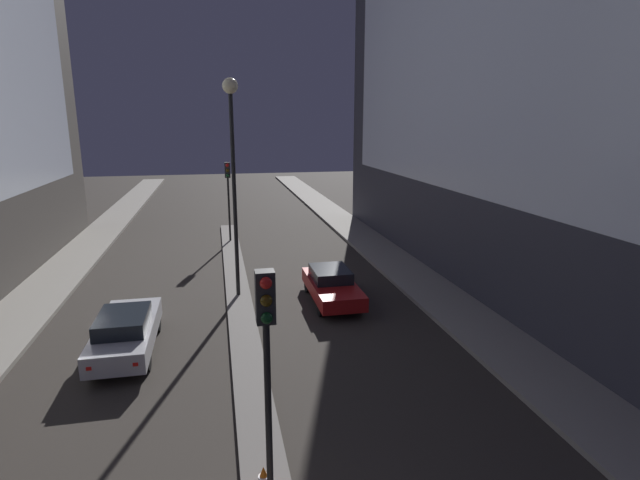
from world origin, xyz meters
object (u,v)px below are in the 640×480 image
Objects in this scene: traffic_cone_far at (264,480)px; car_right_lane at (332,285)px; street_lamp at (232,142)px; traffic_light_near at (267,343)px; traffic_light_mid at (228,184)px; car_left_lane at (126,331)px.

traffic_cone_far is 11.06m from car_right_lane.
street_lamp is 1.96× the size of car_right_lane.
traffic_light_mid is at bearing 90.00° from traffic_light_near.
street_lamp reaches higher than car_left_lane.
street_lamp reaches higher than traffic_light_near.
car_left_lane is (-3.65, 7.21, 0.32)m from traffic_cone_far.
car_left_lane reaches higher than traffic_cone_far.
street_lamp is at bearing 49.98° from car_left_lane.
car_left_lane is (-3.72, -4.43, -5.65)m from street_lamp.
traffic_light_mid reaches higher than car_left_lane.
traffic_light_mid is at bearing 75.40° from car_left_lane.
traffic_light_near is 1.00× the size of traffic_light_mid.
traffic_light_mid is 10.24m from street_lamp.
traffic_light_near is 1.00× the size of car_left_lane.
car_right_lane is (7.43, 3.17, -0.04)m from car_left_lane.
car_right_lane is (3.72, -11.10, -2.88)m from traffic_light_mid.
street_lamp is 15.19× the size of traffic_cone_far.
car_left_lane is 8.08m from car_right_lane.
traffic_light_mid is 1.06× the size of car_right_lane.
traffic_light_near is 22.12m from traffic_light_mid.
car_left_lane is at bearing 115.35° from traffic_light_near.
traffic_light_near is at bearing -90.00° from street_lamp.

